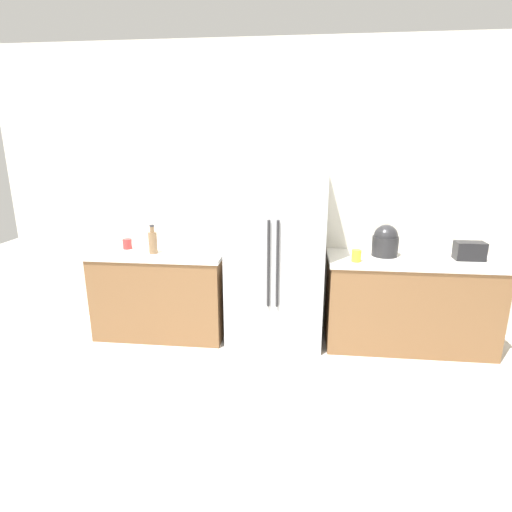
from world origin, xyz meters
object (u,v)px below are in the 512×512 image
rice_cooker (385,241)px  cup_b (356,256)px  refrigerator (275,255)px  toaster (470,251)px  bowl_a (201,247)px  bottle_a (153,242)px  cup_a (127,244)px

rice_cooker → cup_b: bearing=-141.5°
refrigerator → toaster: size_ratio=6.84×
refrigerator → toaster: refrigerator is taller
rice_cooker → bowl_a: bearing=179.8°
bowl_a → cup_b: bearing=-9.0°
refrigerator → bowl_a: refrigerator is taller
toaster → bottle_a: 2.95m
bottle_a → refrigerator: bearing=3.7°
rice_cooker → bottle_a: bearing=-175.9°
refrigerator → rice_cooker: refrigerator is taller
cup_b → toaster: bearing=9.7°
bottle_a → cup_b: size_ratio=2.57×
refrigerator → cup_a: (-1.50, 0.06, 0.05)m
cup_b → bowl_a: cup_b is taller
bottle_a → cup_a: size_ratio=2.78×
toaster → bowl_a: size_ratio=1.56×
refrigerator → bottle_a: 1.19m
refrigerator → toaster: bearing=0.9°
refrigerator → bottle_a: size_ratio=6.27×
toaster → cup_b: (-1.03, -0.18, -0.03)m
toaster → rice_cooker: (-0.74, 0.06, 0.06)m
refrigerator → bowl_a: size_ratio=10.69×
cup_a → rice_cooker: bearing=0.5°
rice_cooker → cup_b: rice_cooker is taller
cup_b → cup_a: bearing=174.6°
cup_a → bottle_a: bearing=-23.3°
refrigerator → bottle_a: refrigerator is taller
toaster → bowl_a: toaster is taller
toaster → cup_b: size_ratio=2.36×
bowl_a → bottle_a: bearing=-158.9°
refrigerator → cup_b: 0.76m
refrigerator → rice_cooker: bearing=4.6°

